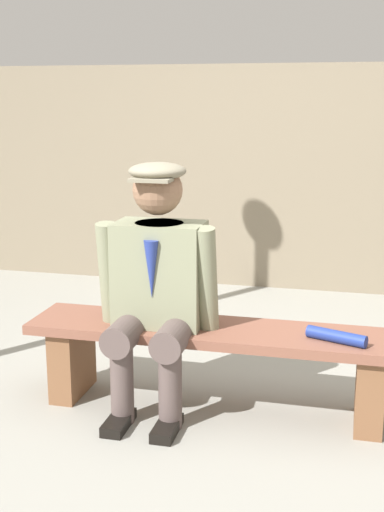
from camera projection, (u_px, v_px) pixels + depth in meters
ground_plane at (213, 408)px, 3.37m from camera, size 30.00×30.00×0.00m
bench at (213, 352)px, 3.30m from camera, size 1.83×0.39×0.42m
seated_man at (157, 280)px, 3.23m from camera, size 0.60×0.56×1.22m
rolled_magazine at (336, 336)px, 3.07m from camera, size 0.28×0.15×0.06m
stadium_wall at (275, 178)px, 5.42m from camera, size 12.00×0.24×1.76m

